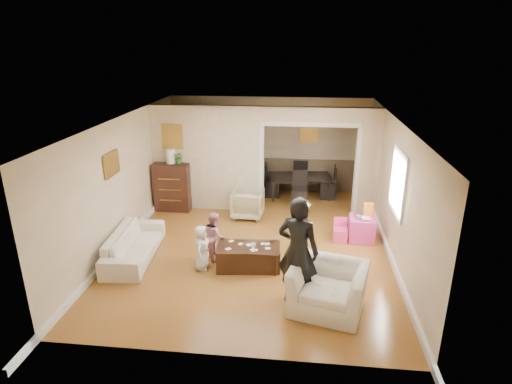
# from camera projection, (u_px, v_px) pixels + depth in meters

# --- Properties ---
(floor) EXTENTS (7.00, 7.00, 0.00)m
(floor) POSITION_uv_depth(u_px,v_px,m) (255.00, 241.00, 9.06)
(floor) COLOR #AB6D2C
(floor) RESTS_ON ground
(partition_left) EXTENTS (2.75, 0.18, 2.60)m
(partition_left) POSITION_uv_depth(u_px,v_px,m) (208.00, 159.00, 10.45)
(partition_left) COLOR beige
(partition_left) RESTS_ON ground
(partition_right) EXTENTS (0.55, 0.18, 2.60)m
(partition_right) POSITION_uv_depth(u_px,v_px,m) (367.00, 163.00, 10.05)
(partition_right) COLOR beige
(partition_right) RESTS_ON ground
(partition_header) EXTENTS (2.22, 0.18, 0.35)m
(partition_header) POSITION_uv_depth(u_px,v_px,m) (311.00, 115.00, 9.81)
(partition_header) COLOR beige
(partition_header) RESTS_ON partition_right
(window_pane) EXTENTS (0.03, 0.95, 1.10)m
(window_pane) POSITION_uv_depth(u_px,v_px,m) (399.00, 183.00, 7.88)
(window_pane) COLOR white
(window_pane) RESTS_ON ground
(framed_art_partition) EXTENTS (0.45, 0.03, 0.55)m
(framed_art_partition) POSITION_uv_depth(u_px,v_px,m) (172.00, 137.00, 10.26)
(framed_art_partition) COLOR brown
(framed_art_partition) RESTS_ON partition_left
(framed_art_sofa_wall) EXTENTS (0.03, 0.55, 0.40)m
(framed_art_sofa_wall) POSITION_uv_depth(u_px,v_px,m) (112.00, 164.00, 8.18)
(framed_art_sofa_wall) COLOR brown
(framed_art_alcove) EXTENTS (0.45, 0.03, 0.55)m
(framed_art_alcove) POSITION_uv_depth(u_px,v_px,m) (309.00, 131.00, 11.59)
(framed_art_alcove) COLOR brown
(sofa) EXTENTS (0.90, 1.99, 0.57)m
(sofa) POSITION_uv_depth(u_px,v_px,m) (134.00, 244.00, 8.31)
(sofa) COLOR white
(sofa) RESTS_ON ground
(armchair_back) EXTENTS (0.75, 0.77, 0.67)m
(armchair_back) POSITION_uv_depth(u_px,v_px,m) (248.00, 204.00, 10.21)
(armchair_back) COLOR tan
(armchair_back) RESTS_ON ground
(armchair_front) EXTENTS (1.37, 1.26, 0.75)m
(armchair_front) POSITION_uv_depth(u_px,v_px,m) (328.00, 288.00, 6.69)
(armchair_front) COLOR white
(armchair_front) RESTS_ON ground
(dresser) EXTENTS (0.88, 0.49, 1.21)m
(dresser) POSITION_uv_depth(u_px,v_px,m) (173.00, 186.00, 10.61)
(dresser) COLOR black
(dresser) RESTS_ON ground
(table_lamp) EXTENTS (0.22, 0.22, 0.36)m
(table_lamp) POSITION_uv_depth(u_px,v_px,m) (171.00, 156.00, 10.34)
(table_lamp) COLOR #F9F4CB
(table_lamp) RESTS_ON dresser
(potted_plant) EXTENTS (0.28, 0.24, 0.31)m
(potted_plant) POSITION_uv_depth(u_px,v_px,m) (179.00, 157.00, 10.33)
(potted_plant) COLOR #37682E
(potted_plant) RESTS_ON dresser
(coffee_table) EXTENTS (1.22, 0.70, 0.44)m
(coffee_table) POSITION_uv_depth(u_px,v_px,m) (248.00, 257.00, 7.97)
(coffee_table) COLOR #381D11
(coffee_table) RESTS_ON ground
(coffee_cup) EXTENTS (0.11, 0.11, 0.09)m
(coffee_cup) POSITION_uv_depth(u_px,v_px,m) (253.00, 246.00, 7.82)
(coffee_cup) COLOR silver
(coffee_cup) RESTS_ON coffee_table
(play_table) EXTENTS (0.56, 0.56, 0.51)m
(play_table) POSITION_uv_depth(u_px,v_px,m) (362.00, 229.00, 9.05)
(play_table) COLOR #DA3996
(play_table) RESTS_ON ground
(cereal_box) EXTENTS (0.20, 0.08, 0.30)m
(cereal_box) POSITION_uv_depth(u_px,v_px,m) (368.00, 210.00, 9.00)
(cereal_box) COLOR yellow
(cereal_box) RESTS_ON play_table
(cyan_cup) EXTENTS (0.08, 0.08, 0.08)m
(cyan_cup) POSITION_uv_depth(u_px,v_px,m) (358.00, 217.00, 8.92)
(cyan_cup) COLOR #22AEA4
(cyan_cup) RESTS_ON play_table
(toy_block) EXTENTS (0.09, 0.08, 0.05)m
(toy_block) POSITION_uv_depth(u_px,v_px,m) (356.00, 214.00, 9.08)
(toy_block) COLOR red
(toy_block) RESTS_ON play_table
(play_bowl) EXTENTS (0.23, 0.23, 0.05)m
(play_bowl) POSITION_uv_depth(u_px,v_px,m) (366.00, 219.00, 8.84)
(play_bowl) COLOR white
(play_bowl) RESTS_ON play_table
(dining_table) EXTENTS (1.76, 1.12, 0.58)m
(dining_table) POSITION_uv_depth(u_px,v_px,m) (300.00, 187.00, 11.53)
(dining_table) COLOR black
(dining_table) RESTS_ON ground
(adult_person) EXTENTS (0.77, 0.62, 1.83)m
(adult_person) POSITION_uv_depth(u_px,v_px,m) (298.00, 251.00, 6.69)
(adult_person) COLOR black
(adult_person) RESTS_ON ground
(child_kneel_a) EXTENTS (0.31, 0.44, 0.87)m
(child_kneel_a) POSITION_uv_depth(u_px,v_px,m) (202.00, 248.00, 7.84)
(child_kneel_a) COLOR white
(child_kneel_a) RESTS_ON ground
(child_kneel_b) EXTENTS (0.53, 0.57, 0.95)m
(child_kneel_b) POSITION_uv_depth(u_px,v_px,m) (214.00, 236.00, 8.24)
(child_kneel_b) COLOR #CC7F8A
(child_kneel_b) RESTS_ON ground
(child_toddler) EXTENTS (0.44, 0.44, 0.75)m
(child_toddler) POSITION_uv_depth(u_px,v_px,m) (305.00, 235.00, 8.51)
(child_toddler) COLOR black
(child_toddler) RESTS_ON ground
(craft_papers) EXTENTS (0.84, 0.45, 0.00)m
(craft_papers) POSITION_uv_depth(u_px,v_px,m) (250.00, 246.00, 7.90)
(craft_papers) COLOR white
(craft_papers) RESTS_ON coffee_table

